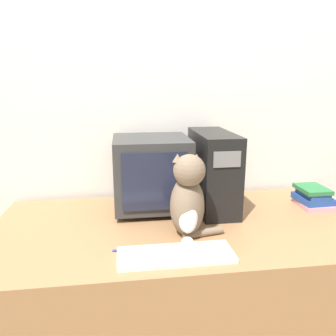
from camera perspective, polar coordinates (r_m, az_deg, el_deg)
name	(u,v)px	position (r m, az deg, el deg)	size (l,w,h in m)	color
wall_back	(168,104)	(1.96, -0.04, 11.09)	(7.00, 0.05, 2.50)	silver
desk	(182,288)	(1.77, 2.37, -20.22)	(1.80, 0.88, 0.71)	#9E7047
crt_monitor	(151,173)	(1.73, -2.90, -0.80)	(0.39, 0.39, 0.39)	#333333
computer_tower	(213,171)	(1.76, 7.80, -0.45)	(0.18, 0.46, 0.41)	black
keyboard	(176,255)	(1.31, 1.35, -14.87)	(0.45, 0.16, 0.02)	silver
cat	(188,200)	(1.42, 3.57, -5.54)	(0.25, 0.27, 0.37)	#7A6651
book_stack	(313,197)	(1.96, 23.89, -4.67)	(0.17, 0.19, 0.11)	pink
pen	(130,251)	(1.36, -6.62, -14.13)	(0.14, 0.03, 0.01)	navy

